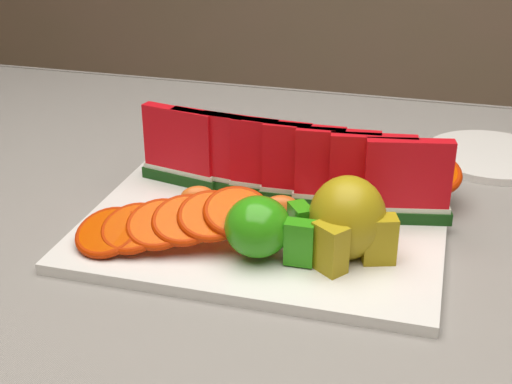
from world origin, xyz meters
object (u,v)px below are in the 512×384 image
(platter, at_px, (263,227))
(apple_cluster, at_px, (265,228))
(fork, at_px, (208,135))
(pear_cluster, at_px, (348,221))
(side_plate, at_px, (491,156))

(platter, distance_m, apple_cluster, 0.08)
(platter, xyz_separation_m, fork, (-0.16, 0.26, -0.00))
(platter, distance_m, fork, 0.31)
(platter, relative_size, apple_cluster, 3.63)
(apple_cluster, xyz_separation_m, fork, (-0.18, 0.34, -0.04))
(apple_cluster, height_order, fork, apple_cluster)
(apple_cluster, relative_size, pear_cluster, 1.02)
(apple_cluster, height_order, side_plate, apple_cluster)
(fork, bearing_deg, side_plate, 3.18)
(pear_cluster, xyz_separation_m, fork, (-0.26, 0.31, -0.05))
(platter, bearing_deg, fork, 120.79)
(fork, bearing_deg, platter, -59.21)
(platter, bearing_deg, pear_cluster, -23.26)
(platter, xyz_separation_m, pear_cluster, (0.10, -0.04, 0.04))
(platter, relative_size, side_plate, 1.76)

